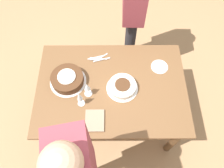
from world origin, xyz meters
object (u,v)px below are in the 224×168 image
at_px(wine_glass_near, 88,87).
at_px(wine_glass_far, 80,97).
at_px(cake_center_white, 123,87).
at_px(cake_front_chocolate, 68,79).

height_order(wine_glass_near, wine_glass_far, wine_glass_far).
xyz_separation_m(cake_center_white, wine_glass_far, (0.36, 0.15, 0.10)).
bearing_deg(cake_center_white, cake_front_chocolate, -8.29).
bearing_deg(wine_glass_far, cake_center_white, -157.93).
bearing_deg(wine_glass_near, wine_glass_far, 59.09).
xyz_separation_m(cake_front_chocolate, wine_glass_far, (-0.14, 0.22, 0.09)).
bearing_deg(wine_glass_far, cake_front_chocolate, -58.49).
height_order(cake_center_white, wine_glass_far, wine_glass_far).
bearing_deg(cake_front_chocolate, wine_glass_far, 121.51).
relative_size(cake_center_white, wine_glass_far, 1.37).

